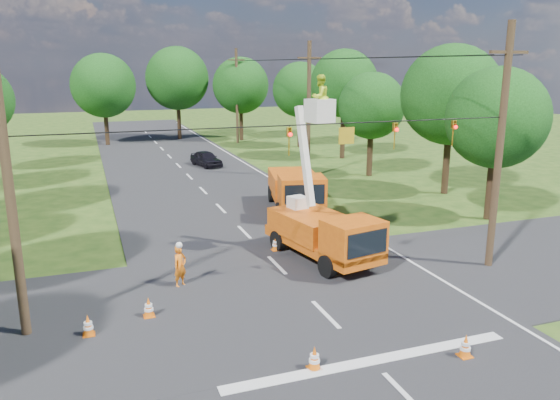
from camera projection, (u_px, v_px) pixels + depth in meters
name	position (u px, v px, depth m)	size (l,w,h in m)	color
ground	(203.00, 191.00, 36.89)	(140.00, 140.00, 0.00)	#254414
road_main	(203.00, 191.00, 36.89)	(12.00, 100.00, 0.06)	black
road_cross	(304.00, 293.00, 20.45)	(56.00, 10.00, 0.07)	black
stop_bar	(372.00, 362.00, 15.71)	(9.00, 0.45, 0.02)	silver
edge_line	(281.00, 185.00, 38.73)	(0.12, 90.00, 0.02)	silver
bucket_truck	(324.00, 222.00, 23.56)	(3.40, 6.42, 7.94)	#DC600F
second_truck	(296.00, 190.00, 31.55)	(3.86, 7.03, 2.50)	#DC600F
ground_worker	(180.00, 266.00, 20.90)	(0.60, 0.39, 1.64)	#F65314
distant_car	(206.00, 159.00, 45.77)	(1.53, 3.80, 1.30)	black
traffic_cone_0	(314.00, 358.00, 15.23)	(0.38, 0.38, 0.71)	orange
traffic_cone_1	(465.00, 346.00, 15.89)	(0.38, 0.38, 0.71)	orange
traffic_cone_2	(276.00, 243.00, 25.00)	(0.38, 0.38, 0.71)	orange
traffic_cone_3	(307.00, 216.00, 29.56)	(0.38, 0.38, 0.71)	orange
traffic_cone_4	(149.00, 307.00, 18.42)	(0.38, 0.38, 0.71)	orange
traffic_cone_5	(88.00, 326.00, 17.14)	(0.38, 0.38, 0.71)	orange
traffic_cone_7	(275.00, 194.00, 34.43)	(0.38, 0.38, 0.71)	orange
pole_right_near	(500.00, 147.00, 22.01)	(1.80, 0.30, 10.00)	#4C3823
pole_right_mid	(309.00, 109.00, 40.27)	(1.80, 0.30, 10.00)	#4C3823
pole_right_far	(237.00, 95.00, 58.54)	(1.80, 0.30, 10.00)	#4C3823
pole_left	(10.00, 197.00, 16.25)	(0.30, 0.30, 9.00)	#4C3823
signal_span	(362.00, 134.00, 19.76)	(18.00, 0.29, 1.07)	black
tree_right_a	(497.00, 118.00, 29.02)	(5.40, 5.40, 8.28)	#382616
tree_right_b	(451.00, 95.00, 34.78)	(6.40, 6.40, 9.65)	#382616
tree_right_c	(372.00, 106.00, 40.85)	(5.00, 5.00, 7.83)	#382616
tree_right_d	(344.00, 84.00, 48.35)	(6.00, 6.00, 9.70)	#382616
tree_right_e	(300.00, 90.00, 55.54)	(5.60, 5.60, 8.63)	#382616
tree_far_a	(103.00, 86.00, 56.59)	(6.60, 6.60, 9.50)	#382616
tree_far_b	(177.00, 78.00, 60.89)	(7.00, 7.00, 10.32)	#382616
tree_far_c	(241.00, 85.00, 60.46)	(6.20, 6.20, 9.18)	#382616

